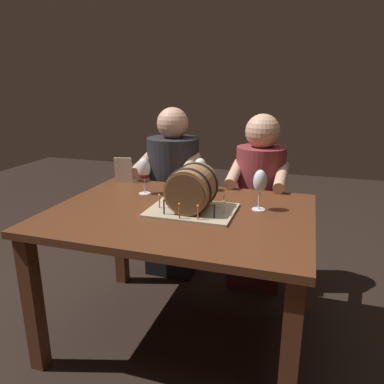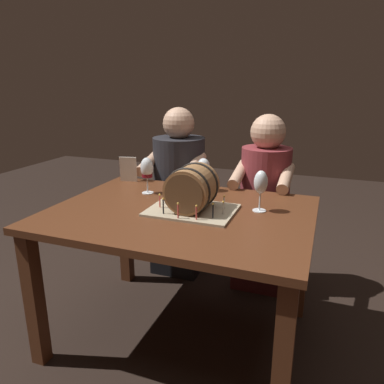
{
  "view_description": "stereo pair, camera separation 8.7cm",
  "coord_description": "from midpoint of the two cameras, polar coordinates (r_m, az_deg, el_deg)",
  "views": [
    {
      "loc": [
        0.58,
        -1.63,
        1.35
      ],
      "look_at": [
        0.06,
        0.01,
        0.83
      ],
      "focal_mm": 34.47,
      "sensor_mm": 36.0,
      "label": 1
    },
    {
      "loc": [
        0.66,
        -1.6,
        1.35
      ],
      "look_at": [
        0.06,
        0.01,
        0.83
      ],
      "focal_mm": 34.47,
      "sensor_mm": 36.0,
      "label": 2
    }
  ],
  "objects": [
    {
      "name": "ground_plane",
      "position": [
        2.2,
        -2.89,
        -21.2
      ],
      "size": [
        8.0,
        8.0,
        0.0
      ],
      "primitive_type": "plane",
      "color": "black"
    },
    {
      "name": "dining_table",
      "position": [
        1.88,
        -3.16,
        -5.91
      ],
      "size": [
        1.29,
        0.97,
        0.73
      ],
      "color": "#562D19",
      "rests_on": "ground"
    },
    {
      "name": "barrel_cake",
      "position": [
        1.8,
        -1.38,
        0.18
      ],
      "size": [
        0.42,
        0.32,
        0.24
      ],
      "color": "tan",
      "rests_on": "dining_table"
    },
    {
      "name": "wine_glass_red",
      "position": [
        2.1,
        -8.62,
        3.37
      ],
      "size": [
        0.07,
        0.07,
        0.21
      ],
      "color": "white",
      "rests_on": "dining_table"
    },
    {
      "name": "wine_glass_empty",
      "position": [
        1.83,
        9.14,
        1.46
      ],
      "size": [
        0.07,
        0.07,
        0.21
      ],
      "color": "white",
      "rests_on": "dining_table"
    },
    {
      "name": "wine_glass_white",
      "position": [
        2.15,
        0.12,
        3.71
      ],
      "size": [
        0.08,
        0.08,
        0.19
      ],
      "color": "white",
      "rests_on": "dining_table"
    },
    {
      "name": "menu_card",
      "position": [
        2.38,
        -11.62,
        3.34
      ],
      "size": [
        0.11,
        0.04,
        0.16
      ],
      "primitive_type": "cube",
      "rotation": [
        0.05,
        0.0,
        0.22
      ],
      "color": "silver",
      "rests_on": "dining_table"
    },
    {
      "name": "person_seated_left",
      "position": [
        2.63,
        -3.8,
        -0.78
      ],
      "size": [
        0.4,
        0.47,
        1.19
      ],
      "color": "black",
      "rests_on": "ground"
    },
    {
      "name": "person_seated_right",
      "position": [
        2.49,
        9.25,
        -2.74
      ],
      "size": [
        0.36,
        0.45,
        1.16
      ],
      "color": "#4C1B1E",
      "rests_on": "ground"
    }
  ]
}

